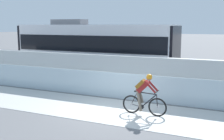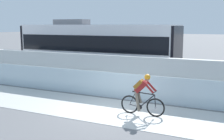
% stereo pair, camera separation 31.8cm
% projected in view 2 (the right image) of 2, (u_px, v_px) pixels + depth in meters
% --- Properties ---
extents(ground_plane, '(200.00, 200.00, 0.00)m').
position_uv_depth(ground_plane, '(110.00, 110.00, 11.52)').
color(ground_plane, slate).
extents(bike_path_deck, '(32.00, 3.20, 0.01)m').
position_uv_depth(bike_path_deck, '(110.00, 110.00, 11.52)').
color(bike_path_deck, beige).
rests_on(bike_path_deck, ground).
extents(glass_parapet, '(32.00, 0.05, 1.22)m').
position_uv_depth(glass_parapet, '(128.00, 87.00, 13.07)').
color(glass_parapet, silver).
rests_on(glass_parapet, ground).
extents(concrete_barrier_wall, '(32.00, 0.36, 1.83)m').
position_uv_depth(concrete_barrier_wall, '(141.00, 74.00, 14.62)').
color(concrete_barrier_wall, silver).
rests_on(concrete_barrier_wall, ground).
extents(tram_rail_near, '(32.00, 0.08, 0.01)m').
position_uv_depth(tram_rail_near, '(155.00, 83.00, 16.97)').
color(tram_rail_near, '#595654').
rests_on(tram_rail_near, ground).
extents(tram_rail_far, '(32.00, 0.08, 0.01)m').
position_uv_depth(tram_rail_far, '(162.00, 79.00, 18.25)').
color(tram_rail_far, '#595654').
rests_on(tram_rail_far, ground).
extents(tram, '(11.06, 2.54, 3.81)m').
position_uv_depth(tram, '(96.00, 48.00, 19.19)').
color(tram, silver).
rests_on(tram, ground).
extents(cyclist_on_bike, '(1.77, 0.58, 1.61)m').
position_uv_depth(cyclist_on_bike, '(142.00, 95.00, 10.80)').
color(cyclist_on_bike, black).
rests_on(cyclist_on_bike, ground).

